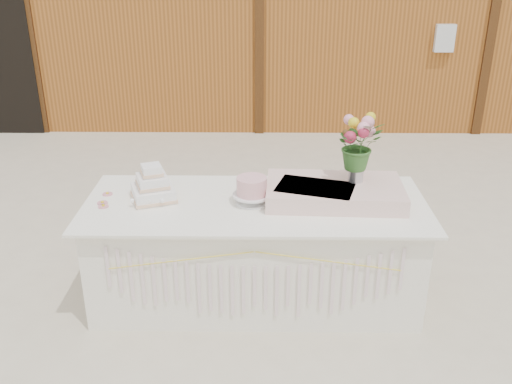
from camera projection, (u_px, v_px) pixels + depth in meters
ground at (256, 295)px, 4.29m from camera, size 80.00×80.00×0.00m
cake_table at (255, 251)px, 4.13m from camera, size 2.40×1.00×0.77m
wedding_cake at (153, 188)px, 4.00m from camera, size 0.37×0.37×0.26m
pink_cake_stand at (252, 189)px, 3.93m from camera, size 0.27×0.27×0.19m
satin_runner at (334, 192)px, 4.01m from camera, size 0.97×0.59×0.12m
flower_vase at (356, 172)px, 4.00m from camera, size 0.11×0.11×0.14m
bouquet at (359, 138)px, 3.91m from camera, size 0.38×0.36×0.35m
loose_flowers at (111, 197)px, 4.05m from camera, size 0.26×0.38×0.02m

